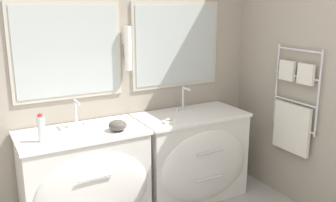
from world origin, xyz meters
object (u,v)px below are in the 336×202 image
object	(u,v)px
vanity_left	(85,179)
amenity_bowl	(118,125)
toiletry_bottle	(41,129)
vanity_right	(192,155)

from	to	relation	value
vanity_left	amenity_bowl	size ratio (longest dim) A/B	6.80
toiletry_bottle	amenity_bowl	bearing A→B (deg)	-3.52
vanity_left	toiletry_bottle	world-z (taller)	toiletry_bottle
vanity_left	vanity_right	bearing A→B (deg)	0.00
vanity_left	vanity_right	size ratio (longest dim) A/B	1.00
vanity_right	toiletry_bottle	size ratio (longest dim) A/B	4.72
vanity_right	toiletry_bottle	world-z (taller)	toiletry_bottle
vanity_left	vanity_right	world-z (taller)	same
vanity_left	toiletry_bottle	size ratio (longest dim) A/B	4.72
vanity_left	vanity_right	xyz separation A→B (m)	(1.05, 0.00, 0.00)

